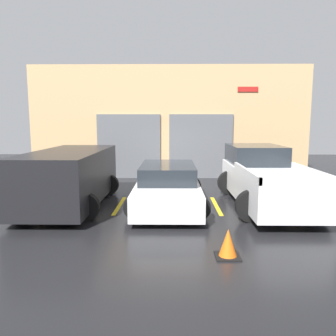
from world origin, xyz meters
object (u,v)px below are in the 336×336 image
sedan_white (168,186)px  traffic_cone (228,244)px  pickup_truck (263,178)px  sedan_side (70,176)px

sedan_white → traffic_cone: bearing=-72.9°
pickup_truck → sedan_side: size_ratio=1.07×
sedan_white → traffic_cone: sedan_white is taller
pickup_truck → traffic_cone: 4.54m
pickup_truck → sedan_white: size_ratio=1.12×
sedan_side → traffic_cone: sedan_side is taller
pickup_truck → traffic_cone: (-1.79, -4.13, -0.58)m
sedan_white → traffic_cone: size_ratio=8.52×
sedan_side → pickup_truck: bearing=2.7°
pickup_truck → traffic_cone: pickup_truck is taller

